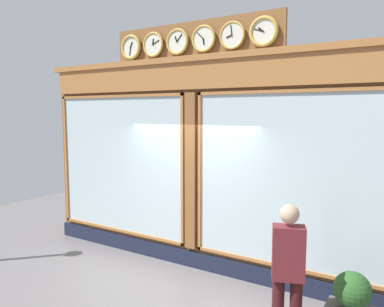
% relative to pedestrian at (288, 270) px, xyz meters
% --- Properties ---
extents(shop_facade, '(6.72, 0.42, 4.21)m').
position_rel_pedestrian_xyz_m(shop_facade, '(2.13, -1.49, 0.93)').
color(shop_facade, brown).
rests_on(shop_facade, ground_plane).
extents(pedestrian, '(0.42, 0.34, 1.69)m').
position_rel_pedestrian_xyz_m(pedestrian, '(0.00, 0.00, 0.00)').
color(pedestrian, '#3A1316').
rests_on(pedestrian, ground_plane).
extents(planter_shrub, '(0.43, 0.43, 0.43)m').
position_rel_pedestrian_xyz_m(planter_shrub, '(-0.62, -0.51, -0.30)').
color(planter_shrub, '#285623').
rests_on(planter_shrub, planter_box).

